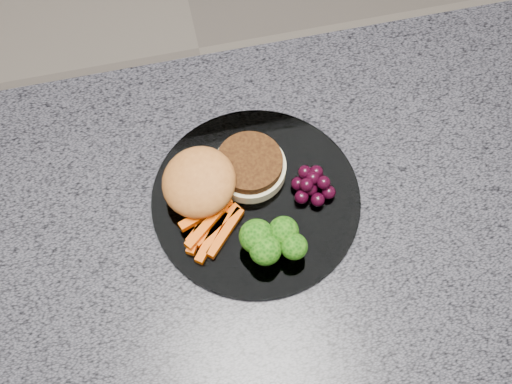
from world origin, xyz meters
The scene contains 7 objects.
island_cabinet centered at (0.00, 0.00, 0.43)m, with size 1.20×0.60×0.86m, color brown.
countertop centered at (0.00, 0.00, 0.88)m, with size 1.20×0.60×0.04m, color #45444D.
plate centered at (-0.03, 0.07, 0.90)m, with size 0.26×0.26×0.01m, color white.
burger centered at (-0.07, 0.09, 0.93)m, with size 0.19×0.14×0.05m.
carrot_sticks centered at (-0.09, 0.04, 0.91)m, with size 0.08×0.08×0.02m.
broccoli centered at (-0.03, 0.00, 0.93)m, with size 0.08×0.06×0.05m.
grape_bunch centered at (0.04, 0.06, 0.92)m, with size 0.05×0.05×0.03m.
Camera 1 is at (-0.11, -0.30, 1.70)m, focal length 50.00 mm.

